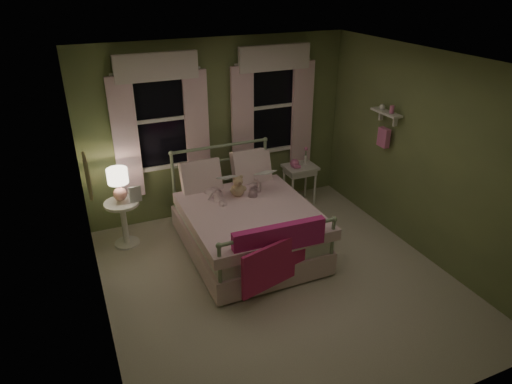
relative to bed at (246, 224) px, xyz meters
name	(u,v)px	position (x,y,z in m)	size (l,w,h in m)	color
room_shell	(282,184)	(0.09, -0.83, 0.92)	(4.20, 4.20, 4.20)	silver
bed	(246,224)	(0.00, 0.00, 0.00)	(1.58, 2.04, 1.18)	white
pink_throw	(280,248)	(-0.01, -1.02, 0.23)	(1.10, 0.32, 0.71)	#D0287E
child_left	(214,175)	(-0.29, 0.43, 0.58)	(0.28, 0.18, 0.77)	#F7D1DD
child_right	(252,172)	(0.27, 0.43, 0.52)	(0.32, 0.25, 0.66)	#F7D1DD
book_left	(220,182)	(-0.29, 0.18, 0.59)	(0.20, 0.27, 0.03)	beige
book_right	(260,178)	(0.27, 0.18, 0.54)	(0.20, 0.27, 0.02)	beige
teddy_bear	(238,188)	(-0.01, 0.27, 0.42)	(0.23, 0.19, 0.31)	tan
nightstand_left	(123,217)	(-1.48, 0.75, 0.04)	(0.46, 0.46, 0.65)	white
table_lamp	(118,181)	(-1.48, 0.75, 0.58)	(0.27, 0.27, 0.45)	#FFA496
book_nightstand	(130,203)	(-1.38, 0.67, 0.28)	(0.16, 0.22, 0.02)	beige
nightstand_right	(300,172)	(1.29, 0.89, 0.17)	(0.50, 0.40, 0.64)	white
pink_toy	(295,164)	(1.19, 0.89, 0.33)	(0.14, 0.19, 0.14)	pink
bud_vase	(306,155)	(1.41, 0.94, 0.41)	(0.06, 0.06, 0.28)	white
window_left	(161,115)	(-0.76, 1.20, 1.25)	(1.34, 0.13, 1.96)	black
window_right	(273,102)	(0.94, 1.20, 1.25)	(1.34, 0.13, 1.96)	black
wall_shelf	(385,125)	(1.99, -0.13, 1.15)	(0.15, 0.50, 0.60)	white
framed_picture	(88,176)	(-1.86, -0.23, 1.12)	(0.03, 0.32, 0.42)	beige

